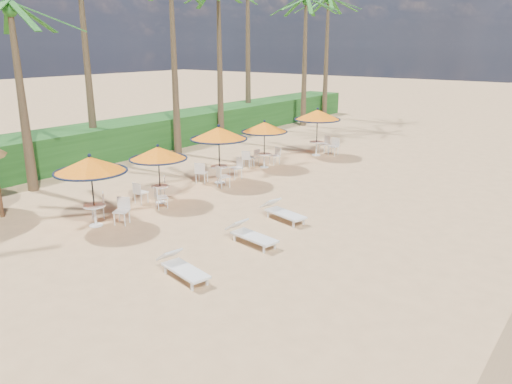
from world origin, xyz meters
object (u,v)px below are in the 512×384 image
station_1 (157,160)px  station_4 (319,119)px  station_2 (219,140)px  lounger_near (181,266)px  lounger_far (282,211)px  station_0 (93,171)px  station_3 (263,133)px  lounger_mid (250,234)px

station_1 → station_4: (0.60, 11.28, 0.32)m
station_2 → lounger_near: (5.34, -7.77, -1.62)m
lounger_near → lounger_far: (-0.39, 5.37, 0.01)m
station_0 → station_3: 10.24m
station_1 → station_4: size_ratio=0.88×
station_2 → lounger_far: size_ratio=1.34×
station_1 → lounger_near: station_1 is taller
station_1 → lounger_near: size_ratio=1.23×
lounger_near → lounger_far: size_ratio=0.97×
lounger_far → station_4: bearing=127.5°
station_2 → station_4: (0.61, 7.66, 0.10)m
lounger_near → station_3: bearing=128.4°
station_2 → lounger_near: station_2 is taller
station_4 → lounger_far: 11.09m
station_4 → lounger_mid: 13.46m
station_0 → lounger_near: size_ratio=1.33×
station_0 → lounger_mid: bearing=19.6°
station_2 → station_4: 7.69m
station_2 → lounger_mid: bearing=-41.9°
station_0 → lounger_far: bearing=41.9°
lounger_mid → lounger_far: (-0.42, 2.41, 0.00)m
station_1 → lounger_mid: size_ratio=1.20×
station_4 → station_0: bearing=-91.6°
station_3 → station_0: bearing=-87.9°
station_4 → lounger_far: size_ratio=1.35×
lounger_near → lounger_far: lounger_far is taller
station_3 → station_4: size_ratio=0.90×
lounger_far → station_1: bearing=-152.0°
station_0 → lounger_near: 5.51m
station_3 → lounger_near: size_ratio=1.26×
station_0 → station_2: station_2 is taller
station_2 → lounger_near: size_ratio=1.39×
station_0 → station_4: 14.33m
station_0 → lounger_near: station_0 is taller
lounger_mid → lounger_far: lounger_far is taller
station_0 → lounger_near: (5.14, -1.11, -1.62)m
station_1 → station_2: bearing=90.1°
station_4 → lounger_near: size_ratio=1.40×
station_1 → lounger_far: (4.94, 1.22, -1.39)m
lounger_near → lounger_mid: (0.03, 2.96, 0.01)m
station_1 → station_3: 7.19m
station_2 → lounger_mid: station_2 is taller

